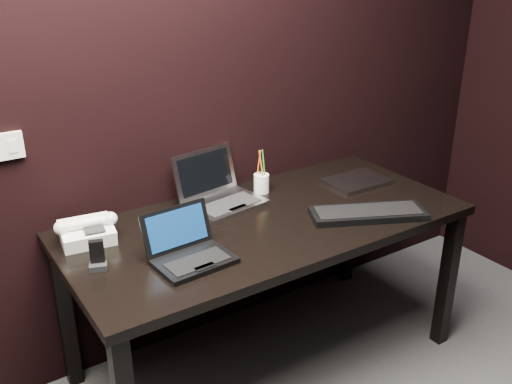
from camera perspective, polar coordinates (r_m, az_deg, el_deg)
wall_back at (r=2.43m, az=-10.23°, el=11.13°), size 4.00×0.00×4.00m
wall_switch at (r=2.30m, az=-24.05°, el=4.13°), size 0.15×0.02×0.10m
desk at (r=2.45m, az=1.10°, el=-4.32°), size 1.70×0.80×0.74m
netbook at (r=2.10m, az=-6.68°, el=-5.92°), size 0.29×0.26×0.18m
silver_laptop at (r=2.54m, az=-3.62°, el=-0.34°), size 0.37×0.34×0.22m
ext_keyboard at (r=2.47m, az=11.13°, el=-2.09°), size 0.51×0.36×0.03m
closed_laptop at (r=2.82m, az=10.04°, el=1.08°), size 0.30×0.22×0.02m
desk_phone at (r=2.31m, az=-16.55°, el=-3.78°), size 0.25×0.21×0.12m
mobile_phone at (r=2.11m, az=-15.57°, el=-6.38°), size 0.07×0.07×0.11m
pen_cup at (r=2.65m, az=0.54°, el=0.96°), size 0.08×0.08×0.21m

